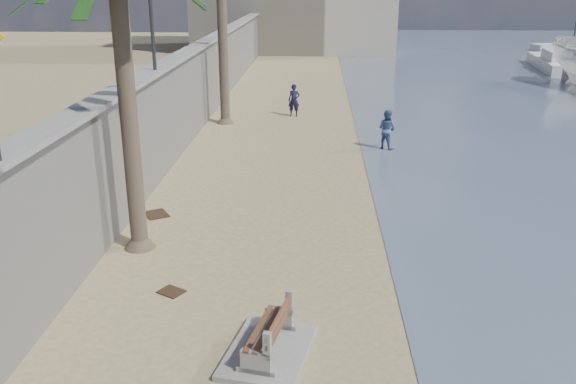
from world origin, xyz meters
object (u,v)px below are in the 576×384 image
object	(u,v)px
person_a	(294,98)
person_b	(387,127)
yacht_far	(555,65)
sailboat_west	(573,47)
bench_far	(268,336)

from	to	relation	value
person_a	person_b	size ratio (longest dim) A/B	1.03
yacht_far	sailboat_west	bearing A→B (deg)	-18.76
bench_far	yacht_far	xyz separation A→B (m)	(18.57, 37.47, -0.02)
person_a	yacht_far	size ratio (longest dim) A/B	0.20
bench_far	yacht_far	bearing A→B (deg)	63.64
bench_far	yacht_far	world-z (taller)	yacht_far
person_b	sailboat_west	xyz separation A→B (m)	(21.31, 36.28, -0.55)
person_b	yacht_far	world-z (taller)	person_b
bench_far	yacht_far	distance (m)	41.82
person_a	person_b	xyz separation A→B (m)	(3.90, -5.87, -0.02)
bench_far	sailboat_west	distance (m)	56.39
person_b	sailboat_west	bearing A→B (deg)	-81.33
person_b	sailboat_west	size ratio (longest dim) A/B	0.16
bench_far	person_a	size ratio (longest dim) A/B	1.25
bench_far	person_a	distance (m)	20.19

